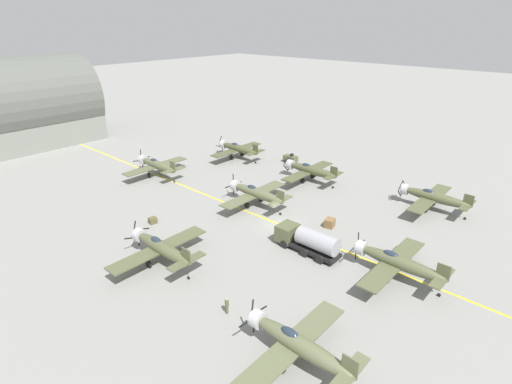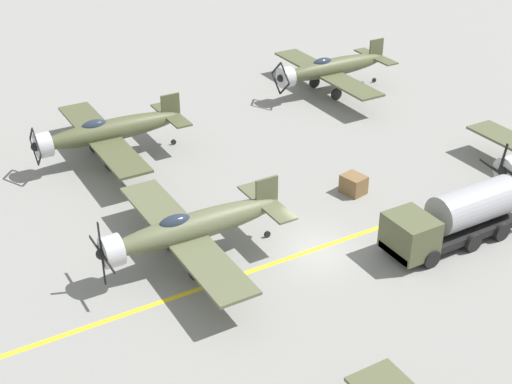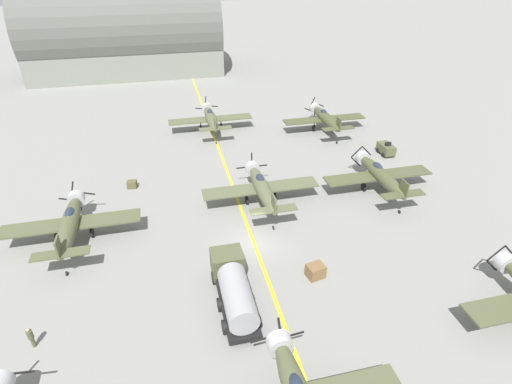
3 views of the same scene
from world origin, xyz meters
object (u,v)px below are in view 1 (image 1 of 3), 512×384
at_px(supply_crate_mid_lane, 153,220).
at_px(airplane_far_right, 238,148).
at_px(ground_crew_walking, 227,305).
at_px(airplane_mid_left, 161,247).
at_px(airplane_mid_center, 256,193).
at_px(supply_crate_by_tanker, 330,223).
at_px(airplane_near_left, 297,343).
at_px(airplane_near_right, 433,197).
at_px(fuel_tanker, 307,240).
at_px(airplane_far_center, 157,165).
at_px(airplane_mid_right, 310,170).
at_px(airplane_near_center, 397,262).
at_px(tow_tractor, 291,159).

bearing_deg(supply_crate_mid_lane, airplane_far_right, 20.83).
bearing_deg(ground_crew_walking, airplane_mid_left, 84.94).
xyz_separation_m(airplane_mid_center, supply_crate_by_tanker, (1.58, -11.50, -1.44)).
distance_m(airplane_far_right, supply_crate_mid_lane, 28.80).
height_order(airplane_near_left, airplane_near_right, airplane_near_left).
xyz_separation_m(fuel_tanker, supply_crate_by_tanker, (6.89, 1.23, -0.94)).
bearing_deg(airplane_near_left, airplane_far_center, 66.14).
bearing_deg(supply_crate_by_tanker, airplane_mid_center, 97.84).
xyz_separation_m(airplane_mid_right, supply_crate_by_tanker, (-11.45, -11.11, -1.44)).
xyz_separation_m(airplane_near_center, fuel_tanker, (-1.75, 9.89, -0.50)).
distance_m(fuel_tanker, supply_crate_mid_lane, 20.89).
distance_m(airplane_far_center, ground_crew_walking, 37.94).
bearing_deg(supply_crate_mid_lane, supply_crate_by_tanker, -50.76).
height_order(airplane_mid_center, airplane_far_center, airplane_mid_center).
relative_size(airplane_mid_right, airplane_mid_left, 1.00).
xyz_separation_m(airplane_far_right, supply_crate_by_tanker, (-12.11, -28.31, -1.44)).
height_order(airplane_mid_right, supply_crate_mid_lane, airplane_mid_right).
relative_size(fuel_tanker, supply_crate_mid_lane, 8.09).
relative_size(airplane_near_center, fuel_tanker, 1.50).
relative_size(airplane_mid_center, supply_crate_by_tanker, 8.82).
bearing_deg(supply_crate_mid_lane, tow_tractor, 2.02).
relative_size(airplane_mid_right, airplane_mid_center, 1.00).
height_order(airplane_near_right, airplane_mid_left, airplane_mid_left).
distance_m(airplane_mid_center, supply_crate_mid_lane, 14.83).
xyz_separation_m(airplane_mid_left, supply_crate_by_tanker, (19.63, -9.40, -1.44)).
height_order(airplane_far_right, airplane_far_center, airplane_far_center).
bearing_deg(airplane_mid_center, supply_crate_by_tanker, -80.64).
relative_size(airplane_mid_right, ground_crew_walking, 7.04).
xyz_separation_m(airplane_far_right, supply_crate_mid_lane, (-26.88, -10.23, -1.60)).
xyz_separation_m(airplane_mid_right, airplane_near_left, (-32.54, -21.24, 0.00)).
bearing_deg(airplane_mid_left, airplane_near_center, -42.45).
bearing_deg(fuel_tanker, tow_tractor, 40.66).
relative_size(ground_crew_walking, supply_crate_mid_lane, 1.72).
distance_m(airplane_far_right, airplane_mid_center, 21.68).
bearing_deg(airplane_mid_right, tow_tractor, 69.57).
height_order(airplane_mid_left, airplane_far_center, airplane_far_center).
relative_size(airplane_near_right, ground_crew_walking, 7.04).
bearing_deg(airplane_near_left, airplane_near_center, -5.31).
height_order(airplane_near_left, tow_tractor, airplane_near_left).
bearing_deg(ground_crew_walking, tow_tractor, 29.38).
distance_m(airplane_near_center, fuel_tanker, 10.06).
height_order(airplane_mid_center, tow_tractor, airplane_mid_center).
height_order(airplane_far_center, ground_crew_walking, airplane_far_center).
bearing_deg(airplane_near_right, airplane_mid_center, 142.41).
distance_m(airplane_near_center, tow_tractor, 37.50).
bearing_deg(airplane_far_center, fuel_tanker, -87.33).
bearing_deg(airplane_far_right, airplane_near_center, -120.12).
relative_size(airplane_mid_right, fuel_tanker, 1.50).
height_order(airplane_mid_right, supply_crate_by_tanker, airplane_mid_right).
bearing_deg(supply_crate_by_tanker, airplane_mid_right, 44.14).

